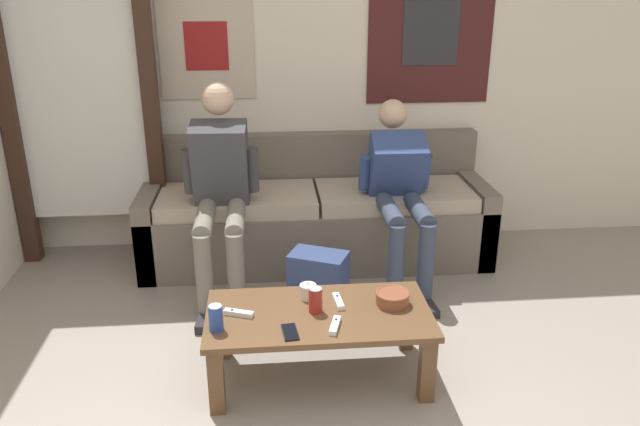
% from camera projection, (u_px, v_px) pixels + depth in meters
% --- Properties ---
extents(wall_back, '(10.00, 0.07, 2.55)m').
position_uv_depth(wall_back, '(285.00, 67.00, 4.29)').
color(wall_back, silver).
rests_on(wall_back, ground_plane).
extents(door_frame, '(1.00, 0.10, 2.15)m').
position_uv_depth(door_frame, '(78.00, 86.00, 4.00)').
color(door_frame, '#382319').
rests_on(door_frame, ground_plane).
extents(couch, '(2.35, 0.71, 0.83)m').
position_uv_depth(couch, '(316.00, 217.00, 4.32)').
color(couch, '#70665B').
rests_on(couch, ground_plane).
extents(coffee_table, '(1.07, 0.55, 0.36)m').
position_uv_depth(coffee_table, '(319.00, 324.00, 2.99)').
color(coffee_table, brown).
rests_on(coffee_table, ground_plane).
extents(person_seated_adult, '(0.47, 0.90, 1.27)m').
position_uv_depth(person_seated_adult, '(220.00, 184.00, 3.77)').
color(person_seated_adult, gray).
rests_on(person_seated_adult, ground_plane).
extents(person_seated_teen, '(0.47, 0.98, 1.12)m').
position_uv_depth(person_seated_teen, '(399.00, 186.00, 3.92)').
color(person_seated_teen, '#384256').
rests_on(person_seated_teen, ground_plane).
extents(backpack, '(0.38, 0.32, 0.37)m').
position_uv_depth(backpack, '(318.00, 284.00, 3.64)').
color(backpack, navy).
rests_on(backpack, ground_plane).
extents(ceramic_bowl, '(0.17, 0.17, 0.07)m').
position_uv_depth(ceramic_bowl, '(393.00, 297.00, 3.03)').
color(ceramic_bowl, brown).
rests_on(ceramic_bowl, coffee_table).
extents(pillar_candle, '(0.08, 0.08, 0.09)m').
position_uv_depth(pillar_candle, '(308.00, 291.00, 3.09)').
color(pillar_candle, silver).
rests_on(pillar_candle, coffee_table).
extents(drink_can_blue, '(0.07, 0.07, 0.12)m').
position_uv_depth(drink_can_blue, '(216.00, 318.00, 2.80)').
color(drink_can_blue, '#28479E').
rests_on(drink_can_blue, coffee_table).
extents(drink_can_red, '(0.07, 0.07, 0.12)m').
position_uv_depth(drink_can_red, '(316.00, 300.00, 2.95)').
color(drink_can_red, maroon).
rests_on(drink_can_red, coffee_table).
extents(game_controller_near_left, '(0.07, 0.15, 0.03)m').
position_uv_depth(game_controller_near_left, '(335.00, 326.00, 2.83)').
color(game_controller_near_left, white).
rests_on(game_controller_near_left, coffee_table).
extents(game_controller_near_right, '(0.05, 0.15, 0.03)m').
position_uv_depth(game_controller_near_right, '(338.00, 301.00, 3.04)').
color(game_controller_near_right, white).
rests_on(game_controller_near_right, coffee_table).
extents(game_controller_far_center, '(0.15, 0.08, 0.03)m').
position_uv_depth(game_controller_far_center, '(239.00, 313.00, 2.94)').
color(game_controller_far_center, white).
rests_on(game_controller_far_center, coffee_table).
extents(cell_phone, '(0.08, 0.14, 0.01)m').
position_uv_depth(cell_phone, '(290.00, 332.00, 2.79)').
color(cell_phone, black).
rests_on(cell_phone, coffee_table).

